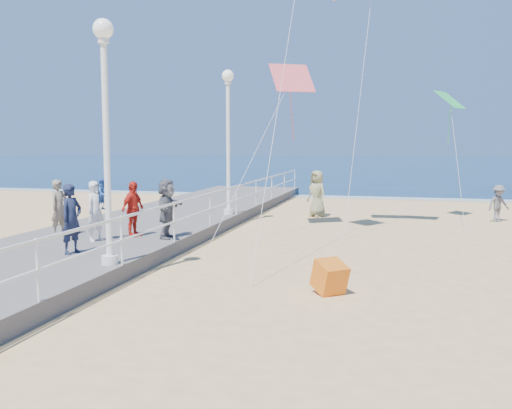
% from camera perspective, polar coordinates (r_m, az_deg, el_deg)
% --- Properties ---
extents(ground, '(160.00, 160.00, 0.00)m').
position_cam_1_polar(ground, '(11.72, 9.59, -9.20)').
color(ground, '#E1BA76').
rests_on(ground, ground).
extents(ocean, '(160.00, 90.00, 0.05)m').
position_cam_1_polar(ocean, '(76.33, 13.69, 3.83)').
color(ocean, '#0C2A4B').
rests_on(ocean, ground).
extents(surf_line, '(160.00, 1.20, 0.04)m').
position_cam_1_polar(surf_line, '(31.92, 12.67, 0.63)').
color(surf_line, silver).
rests_on(surf_line, ground).
extents(boardwalk, '(5.00, 44.00, 0.40)m').
position_cam_1_polar(boardwalk, '(14.34, -21.98, -5.88)').
color(boardwalk, slate).
rests_on(boardwalk, ground).
extents(railing, '(0.05, 42.00, 0.55)m').
position_cam_1_polar(railing, '(12.87, -13.34, -2.19)').
color(railing, white).
rests_on(railing, boardwalk).
extents(lamp_post_mid, '(0.44, 0.44, 5.32)m').
position_cam_1_polar(lamp_post_mid, '(12.88, -14.81, 8.54)').
color(lamp_post_mid, white).
rests_on(lamp_post_mid, boardwalk).
extents(lamp_post_far, '(0.44, 0.44, 5.32)m').
position_cam_1_polar(lamp_post_far, '(21.20, -2.81, 7.79)').
color(lamp_post_far, white).
rests_on(lamp_post_far, boardwalk).
extents(woman_holding_toddler, '(0.55, 0.69, 1.65)m').
position_cam_1_polar(woman_holding_toddler, '(16.15, -15.72, -0.65)').
color(woman_holding_toddler, silver).
rests_on(woman_holding_toddler, boardwalk).
extents(toddler_held, '(0.44, 0.50, 0.86)m').
position_cam_1_polar(toddler_held, '(16.15, -15.05, 1.01)').
color(toddler_held, '#3164BA').
rests_on(toddler_held, boardwalk).
extents(spectator_0, '(0.52, 0.69, 1.70)m').
position_cam_1_polar(spectator_0, '(14.50, -17.96, -1.38)').
color(spectator_0, '#192039').
rests_on(spectator_0, boardwalk).
extents(spectator_3, '(0.54, 0.98, 1.59)m').
position_cam_1_polar(spectator_3, '(16.66, -12.21, -0.44)').
color(spectator_3, red).
rests_on(spectator_3, boardwalk).
extents(spectator_5, '(0.64, 1.60, 1.68)m').
position_cam_1_polar(spectator_5, '(16.20, -8.90, -0.40)').
color(spectator_5, slate).
rests_on(spectator_5, boardwalk).
extents(spectator_6, '(0.48, 0.65, 1.63)m').
position_cam_1_polar(spectator_6, '(17.35, -19.08, -0.32)').
color(spectator_6, '#83725B').
rests_on(spectator_6, boardwalk).
extents(beach_walker_a, '(1.07, 0.95, 1.44)m').
position_cam_1_polar(beach_walker_a, '(24.04, 23.08, 0.10)').
color(beach_walker_a, '#5D5D62').
rests_on(beach_walker_a, ground).
extents(beach_walker_c, '(1.12, 1.06, 1.92)m').
position_cam_1_polar(beach_walker_c, '(23.74, 6.11, 1.09)').
color(beach_walker_c, '#908F64').
rests_on(beach_walker_c, ground).
extents(box_kite, '(0.88, 0.90, 0.74)m').
position_cam_1_polar(box_kite, '(11.85, 7.38, -7.49)').
color(box_kite, red).
rests_on(box_kite, ground).
extents(kite_diamond_pink, '(1.71, 1.55, 1.05)m').
position_cam_1_polar(kite_diamond_pink, '(20.24, 3.61, 12.53)').
color(kite_diamond_pink, '#DB5058').
extents(kite_diamond_green, '(1.29, 1.39, 0.71)m').
position_cam_1_polar(kite_diamond_green, '(23.87, 18.84, 9.87)').
color(kite_diamond_green, green).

